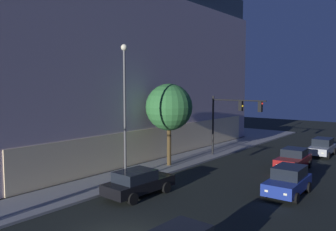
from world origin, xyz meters
TOP-DOWN VIEW (x-y plane):
  - modern_building at (14.61, 23.23)m, footprint 33.73×28.56m
  - traffic_light_far_corner at (18.34, 4.14)m, footprint 0.50×5.47m
  - street_lamp_sidewalk at (6.38, 5.96)m, footprint 0.44×0.44m
  - sidewalk_tree at (12.30, 6.81)m, footprint 3.87×3.87m
  - car_black at (5.13, 3.61)m, footprint 4.74×2.29m
  - car_blue at (11.04, -3.54)m, footprint 4.31×2.14m
  - car_red at (17.82, -1.64)m, footprint 4.40×2.26m
  - car_silver at (25.25, -1.98)m, footprint 4.35×2.08m

SIDE VIEW (x-z plane):
  - car_black at x=5.13m, z-range 0.03..1.64m
  - car_red at x=17.82m, z-range 0.00..1.68m
  - car_silver at x=25.25m, z-range 0.01..1.68m
  - car_blue at x=11.04m, z-range 0.01..1.75m
  - traffic_light_far_corner at x=18.34m, z-range 1.41..7.09m
  - sidewalk_tree at x=12.30m, z-range 1.59..8.38m
  - street_lamp_sidewalk at x=6.38m, z-range 1.22..10.56m
  - modern_building at x=14.61m, z-range -0.07..17.50m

